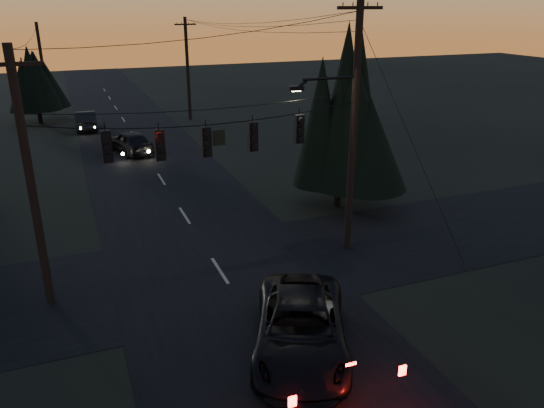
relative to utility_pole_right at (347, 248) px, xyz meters
name	(u,v)px	position (x,y,z in m)	size (l,w,h in m)	color
main_road	(168,190)	(-5.50, 10.00, 0.01)	(8.00, 120.00, 0.02)	black
cross_road	(220,271)	(-5.50, 0.00, 0.01)	(60.00, 7.00, 0.02)	black
utility_pole_right	(347,248)	(0.00, 0.00, 0.00)	(5.00, 0.30, 10.00)	black
utility_pole_left	(51,301)	(-11.50, 0.00, 0.00)	(1.80, 0.30, 8.50)	black
utility_pole_far_r	(190,119)	(0.00, 28.00, 0.00)	(1.80, 0.30, 8.50)	black
utility_pole_far_l	(50,112)	(-11.50, 36.00, 0.00)	(0.30, 0.30, 8.00)	black
span_signal_assembly	(208,139)	(-5.74, 0.00, 5.17)	(11.50, 0.44, 1.68)	black
evergreen_right	(341,117)	(1.96, 4.55, 4.47)	(4.11, 4.11, 7.76)	black
evergreen_dist	(34,81)	(-12.18, 31.14, 3.53)	(3.86, 3.86, 5.88)	black
suv_near	(301,328)	(-4.70, -5.65, 0.78)	(2.60, 5.64, 1.57)	black
sedan_oncoming_a	(131,142)	(-6.30, 18.54, 0.76)	(1.80, 4.48, 1.53)	black
sedan_oncoming_b	(86,120)	(-8.70, 27.24, 0.73)	(1.54, 4.43, 1.46)	black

